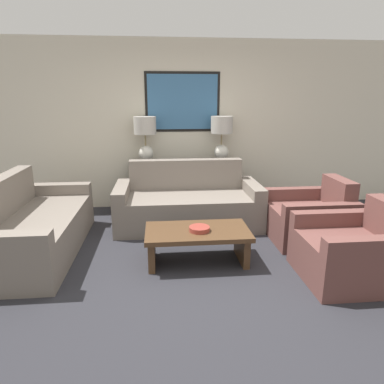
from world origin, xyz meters
The scene contains 11 objects.
ground_plane centered at (0.00, 0.00, 0.00)m, with size 20.00×20.00×0.00m, color #28282D.
back_wall centered at (0.00, 2.50, 1.33)m, with size 8.15×0.12×2.65m.
console_table centered at (0.00, 2.22, 0.40)m, with size 1.69×0.40×0.79m.
table_lamp_left centered at (-0.59, 2.22, 1.23)m, with size 0.34×0.34×0.70m.
table_lamp_right centered at (0.59, 2.22, 1.23)m, with size 0.34×0.34×0.70m.
couch_by_back_wall centered at (0.00, 1.50, 0.30)m, with size 2.01×0.90×0.89m.
couch_by_side centered at (-1.87, 0.76, 0.30)m, with size 0.90×2.01×0.89m.
coffee_table centered at (0.01, 0.34, 0.28)m, with size 1.13×0.61×0.38m.
decorative_bowl centered at (0.03, 0.30, 0.40)m, with size 0.22×0.22×0.05m.
armchair_near_back_wall centered at (1.51, 0.83, 0.28)m, with size 0.93×0.87×0.79m.
armchair_near_camera centered at (1.51, -0.16, 0.28)m, with size 0.93×0.87×0.79m.
Camera 1 is at (-0.38, -3.12, 1.76)m, focal length 32.00 mm.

